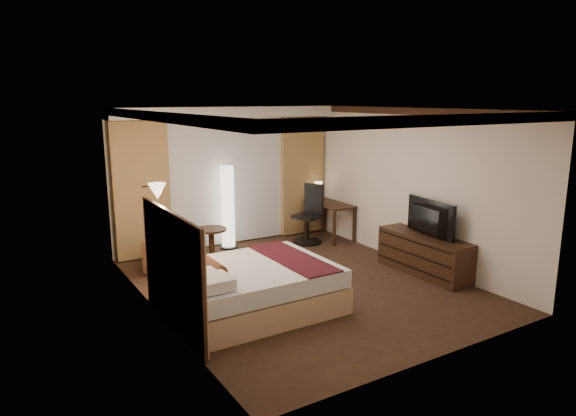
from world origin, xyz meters
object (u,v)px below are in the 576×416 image
side_table (212,245)px  desk (329,221)px  bed (252,287)px  television (425,216)px  floor_lamp (228,207)px  armchair (167,251)px  office_chair (307,214)px  dresser (424,254)px

side_table → desk: size_ratio=0.53×
bed → television: (3.07, -0.18, 0.67)m
floor_lamp → armchair: bearing=-153.5°
desk → television: size_ratio=1.00×
bed → floor_lamp: floor_lamp is taller
armchair → office_chair: office_chair is taller
armchair → dresser: 4.28m
bed → television: size_ratio=1.94×
floor_lamp → dresser: 3.75m
armchair → television: television is taller
armchair → side_table: size_ratio=1.17×
side_table → floor_lamp: (0.60, 0.58, 0.51)m
dresser → television: television is taller
side_table → office_chair: size_ratio=0.50×
television → armchair: bearing=64.8°
side_table → floor_lamp: floor_lamp is taller
side_table → desk: desk is taller
armchair → television: bearing=-6.5°
bed → floor_lamp: size_ratio=1.35×
bed → office_chair: size_ratio=1.84×
side_table → office_chair: office_chair is taller
desk → office_chair: bearing=-175.1°
floor_lamp → desk: size_ratio=1.44×
side_table → television: 3.72m
armchair → desk: desk is taller
bed → armchair: bearing=102.9°
office_chair → television: size_ratio=1.06×
bed → dresser: size_ratio=1.28×
bed → side_table: (0.38, 2.29, -0.02)m
bed → dresser: 3.11m
desk → television: (0.02, -2.59, 0.61)m
floor_lamp → dresser: (2.13, -3.05, -0.48)m
floor_lamp → television: 3.71m
bed → desk: size_ratio=1.94×
armchair → desk: (3.54, 0.27, 0.03)m
office_chair → desk: bearing=-16.4°
television → desk: bearing=8.3°
bed → floor_lamp: bearing=71.2°
television → dresser: bearing=-82.1°
bed → armchair: size_ratio=3.11×
office_chair → television: bearing=-98.1°
television → side_table: bearing=55.3°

